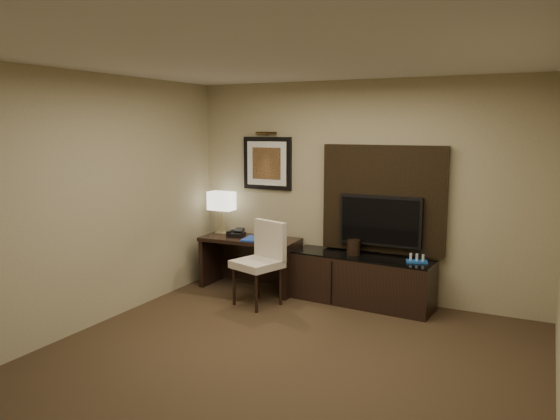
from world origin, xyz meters
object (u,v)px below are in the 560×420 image
Objects in this scene: minibar_tray at (417,259)px; ice_bucket at (354,247)px; table_lamp at (222,213)px; desk_phone at (236,232)px; credenza at (361,280)px; desk at (250,263)px; desk_chair at (257,263)px; tv at (380,221)px.

ice_bucket is at bearing 177.08° from minibar_tray.
table_lamp reaches higher than desk_phone.
desk is at bearing -173.92° from credenza.
desk_chair is at bearing -47.33° from desk_phone.
desk is 1.25× the size of desk_chair.
table_lamp is (-0.50, 0.11, 0.62)m from desk.
tv is 5.52× the size of ice_bucket.
tv is (0.18, 0.14, 0.72)m from credenza.
desk_phone is at bearing -179.31° from minibar_tray.
desk_chair is 0.85m from desk_phone.
tv is 1.56m from desk_chair.
ice_bucket is (1.40, 0.07, 0.34)m from desk.
desk is 1.45m from ice_bucket.
desk is 6.25× the size of desk_phone.
tv is 4.85× the size of desk_phone.
table_lamp is at bearing 153.44° from desk_phone.
desk_chair is at bearing -35.80° from table_lamp.
credenza is 7.36× the size of minibar_tray.
table_lamp reaches higher than desk_chair.
minibar_tray is (2.68, -0.08, -0.32)m from table_lamp.
tv is 2.20m from table_lamp.
table_lamp reaches higher than credenza.
desk_phone is at bearing -174.20° from credenza.
table_lamp is 2.30× the size of minibar_tray.
credenza is 1.27m from desk_chair.
minibar_tray is (1.77, 0.57, 0.12)m from desk_chair.
tv is 1.84× the size of table_lamp.
table_lamp reaches higher than desk.
desk is 2.38× the size of table_lamp.
ice_bucket reaches higher than desk.
table_lamp is at bearing 162.38° from desk_chair.
desk_chair is at bearing -148.52° from ice_bucket.
table_lamp is (-2.19, -0.08, -0.06)m from tv.
credenza is at bearing -142.39° from tv.
credenza is at bearing 178.29° from minibar_tray.
desk_chair is 4.38× the size of minibar_tray.
credenza is 1.68× the size of desk_chair.
tv reaches higher than credenza.
desk_phone is 2.39m from minibar_tray.
desk_chair reaches higher than ice_bucket.
minibar_tray is at bearing -2.92° from ice_bucket.
desk_chair is 1.20m from table_lamp.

